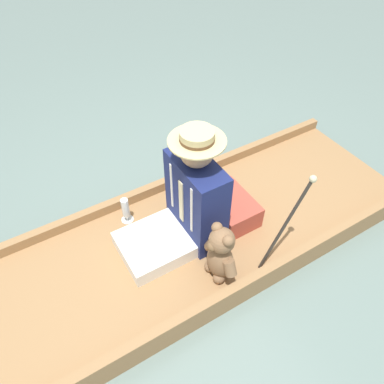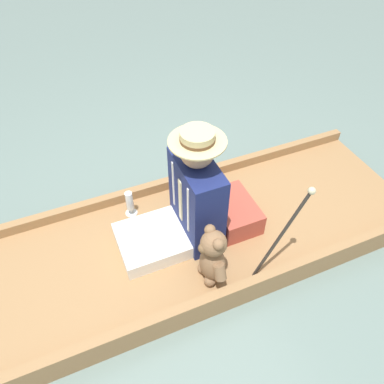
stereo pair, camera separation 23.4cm
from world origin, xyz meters
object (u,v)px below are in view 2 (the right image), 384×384
seated_person (187,203)px  walking_cane (287,227)px  wine_glass (130,202)px  teddy_bear (213,257)px

seated_person → walking_cane: 0.64m
seated_person → wine_glass: 0.50m
seated_person → wine_glass: bearing=50.9°
wine_glass → walking_cane: bearing=-138.0°
seated_person → walking_cane: bearing=-128.8°
teddy_bear → walking_cane: bearing=-104.0°
seated_person → teddy_bear: 0.39m
seated_person → wine_glass: (0.34, 0.30, -0.20)m
wine_glass → seated_person: bearing=-138.2°
seated_person → wine_glass: size_ratio=4.12×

